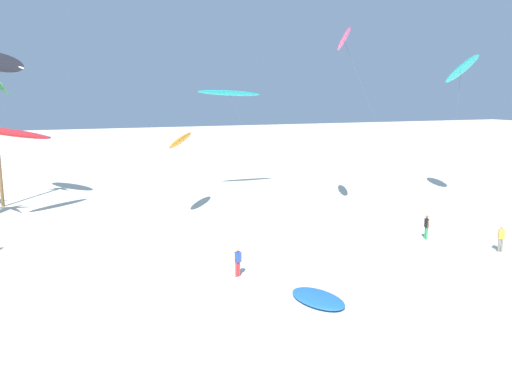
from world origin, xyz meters
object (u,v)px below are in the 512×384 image
object	(u,v)px
flying_kite_2	(181,140)
person_mid_field	(238,261)
flying_kite_0	(12,133)
person_near_left	(427,226)
flying_kite_3	(461,70)
flying_kite_5	(344,39)
grounded_kite_0	(318,298)
person_near_right	(501,237)
flying_kite_4	(229,93)

from	to	relation	value
flying_kite_2	person_mid_field	distance (m)	16.03
flying_kite_2	person_mid_field	bearing A→B (deg)	-93.16
flying_kite_0	person_near_left	world-z (taller)	flying_kite_0
flying_kite_3	person_near_left	size ratio (longest dim) A/B	7.94
flying_kite_3	flying_kite_5	size ratio (longest dim) A/B	0.90
flying_kite_2	person_near_left	world-z (taller)	flying_kite_2
grounded_kite_0	person_near_left	size ratio (longest dim) A/B	2.11
grounded_kite_0	person_near_right	world-z (taller)	person_near_right
flying_kite_2	flying_kite_4	world-z (taller)	flying_kite_4
flying_kite_3	person_near_right	size ratio (longest dim) A/B	7.83
flying_kite_0	flying_kite_5	size ratio (longest dim) A/B	0.53
grounded_kite_0	person_near_left	bearing A→B (deg)	29.48
person_near_left	person_near_right	world-z (taller)	person_near_right
flying_kite_4	person_near_right	size ratio (longest dim) A/B	6.06
flying_kite_0	grounded_kite_0	world-z (taller)	flying_kite_0
flying_kite_3	grounded_kite_0	xyz separation A→B (m)	(-23.30, -16.76, -11.60)
flying_kite_0	grounded_kite_0	size ratio (longest dim) A/B	2.24
flying_kite_0	grounded_kite_0	bearing A→B (deg)	-59.32
flying_kite_5	person_mid_field	world-z (taller)	flying_kite_5
flying_kite_4	person_near_left	bearing A→B (deg)	-72.51
flying_kite_3	flying_kite_5	distance (m)	13.41
flying_kite_4	flying_kite_3	bearing A→B (deg)	-31.28
flying_kite_3	flying_kite_5	xyz separation A→B (m)	(-13.15, -1.73, 1.94)
person_near_left	grounded_kite_0	bearing A→B (deg)	-150.52
flying_kite_5	person_mid_field	size ratio (longest dim) A/B	9.09
flying_kite_5	person_mid_field	distance (m)	20.66
flying_kite_5	person_mid_field	bearing A→B (deg)	-140.22
flying_kite_4	flying_kite_5	xyz separation A→B (m)	(4.79, -12.63, 3.99)
flying_kite_2	person_near_left	size ratio (longest dim) A/B	4.90
flying_kite_2	flying_kite_3	world-z (taller)	flying_kite_3
flying_kite_3	flying_kite_4	distance (m)	21.10
flying_kite_3	grounded_kite_0	size ratio (longest dim) A/B	3.77
grounded_kite_0	person_near_right	distance (m)	14.57
flying_kite_5	person_near_left	world-z (taller)	flying_kite_5
person_mid_field	flying_kite_3	bearing A→B (deg)	25.30
flying_kite_0	flying_kite_5	bearing A→B (deg)	-18.54
flying_kite_5	flying_kite_4	bearing A→B (deg)	110.77
flying_kite_0	person_near_left	bearing A→B (deg)	-32.43
flying_kite_0	flying_kite_3	world-z (taller)	flying_kite_3
grounded_kite_0	person_near_left	world-z (taller)	person_near_left
flying_kite_0	flying_kite_4	bearing A→B (deg)	13.78
flying_kite_2	flying_kite_3	bearing A→B (deg)	-6.98
grounded_kite_0	person_near_right	size ratio (longest dim) A/B	2.08
flying_kite_3	person_mid_field	xyz separation A→B (m)	(-25.62, -12.11, -10.86)
flying_kite_4	person_near_right	world-z (taller)	flying_kite_4
flying_kite_0	flying_kite_3	distance (m)	37.79
grounded_kite_0	flying_kite_3	bearing A→B (deg)	35.73
flying_kite_0	flying_kite_3	size ratio (longest dim) A/B	0.60
flying_kite_2	flying_kite_4	distance (m)	11.04
flying_kite_3	person_near_left	world-z (taller)	flying_kite_3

